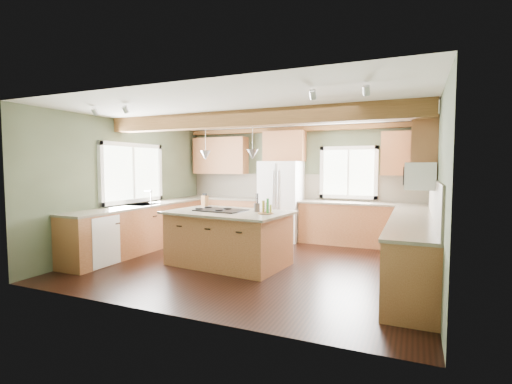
% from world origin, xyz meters
% --- Properties ---
extents(floor, '(5.60, 5.60, 0.00)m').
position_xyz_m(floor, '(0.00, 0.00, 0.00)').
color(floor, black).
rests_on(floor, ground).
extents(ceiling, '(5.60, 5.60, 0.00)m').
position_xyz_m(ceiling, '(0.00, 0.00, 2.60)').
color(ceiling, silver).
rests_on(ceiling, wall_back).
extents(wall_back, '(5.60, 0.00, 5.60)m').
position_xyz_m(wall_back, '(0.00, 2.50, 1.30)').
color(wall_back, '#404934').
rests_on(wall_back, ground).
extents(wall_left, '(0.00, 5.00, 5.00)m').
position_xyz_m(wall_left, '(-2.80, 0.00, 1.30)').
color(wall_left, '#404934').
rests_on(wall_left, ground).
extents(wall_right, '(0.00, 5.00, 5.00)m').
position_xyz_m(wall_right, '(2.80, 0.00, 1.30)').
color(wall_right, '#404934').
rests_on(wall_right, ground).
extents(ceiling_beam, '(5.55, 0.26, 0.26)m').
position_xyz_m(ceiling_beam, '(0.00, -0.29, 2.47)').
color(ceiling_beam, '#543518').
rests_on(ceiling_beam, ceiling).
extents(soffit_trim, '(5.55, 0.20, 0.10)m').
position_xyz_m(soffit_trim, '(0.00, 2.40, 2.54)').
color(soffit_trim, '#543518').
rests_on(soffit_trim, ceiling).
extents(backsplash_back, '(5.58, 0.03, 0.58)m').
position_xyz_m(backsplash_back, '(0.00, 2.48, 1.21)').
color(backsplash_back, brown).
rests_on(backsplash_back, wall_back).
extents(backsplash_right, '(0.03, 3.70, 0.58)m').
position_xyz_m(backsplash_right, '(2.78, 0.05, 1.21)').
color(backsplash_right, brown).
rests_on(backsplash_right, wall_right).
extents(base_cab_back_left, '(2.02, 0.60, 0.88)m').
position_xyz_m(base_cab_back_left, '(-1.79, 2.20, 0.44)').
color(base_cab_back_left, brown).
rests_on(base_cab_back_left, floor).
extents(counter_back_left, '(2.06, 0.64, 0.04)m').
position_xyz_m(counter_back_left, '(-1.79, 2.20, 0.90)').
color(counter_back_left, brown).
rests_on(counter_back_left, base_cab_back_left).
extents(base_cab_back_right, '(2.62, 0.60, 0.88)m').
position_xyz_m(base_cab_back_right, '(1.49, 2.20, 0.44)').
color(base_cab_back_right, brown).
rests_on(base_cab_back_right, floor).
extents(counter_back_right, '(2.66, 0.64, 0.04)m').
position_xyz_m(counter_back_right, '(1.49, 2.20, 0.90)').
color(counter_back_right, brown).
rests_on(counter_back_right, base_cab_back_right).
extents(base_cab_left, '(0.60, 3.70, 0.88)m').
position_xyz_m(base_cab_left, '(-2.50, 0.05, 0.44)').
color(base_cab_left, brown).
rests_on(base_cab_left, floor).
extents(counter_left, '(0.64, 3.74, 0.04)m').
position_xyz_m(counter_left, '(-2.50, 0.05, 0.90)').
color(counter_left, brown).
rests_on(counter_left, base_cab_left).
extents(base_cab_right, '(0.60, 3.70, 0.88)m').
position_xyz_m(base_cab_right, '(2.50, 0.05, 0.44)').
color(base_cab_right, brown).
rests_on(base_cab_right, floor).
extents(counter_right, '(0.64, 3.74, 0.04)m').
position_xyz_m(counter_right, '(2.50, 0.05, 0.90)').
color(counter_right, brown).
rests_on(counter_right, base_cab_right).
extents(upper_cab_back_left, '(1.40, 0.35, 0.90)m').
position_xyz_m(upper_cab_back_left, '(-1.99, 2.33, 1.95)').
color(upper_cab_back_left, brown).
rests_on(upper_cab_back_left, wall_back).
extents(upper_cab_over_fridge, '(0.96, 0.35, 0.70)m').
position_xyz_m(upper_cab_over_fridge, '(-0.30, 2.33, 2.15)').
color(upper_cab_over_fridge, brown).
rests_on(upper_cab_over_fridge, wall_back).
extents(upper_cab_right, '(0.35, 2.20, 0.90)m').
position_xyz_m(upper_cab_right, '(2.62, 0.90, 1.95)').
color(upper_cab_right, brown).
rests_on(upper_cab_right, wall_right).
extents(upper_cab_back_corner, '(0.90, 0.35, 0.90)m').
position_xyz_m(upper_cab_back_corner, '(2.30, 2.33, 1.95)').
color(upper_cab_back_corner, brown).
rests_on(upper_cab_back_corner, wall_back).
extents(window_left, '(0.04, 1.60, 1.05)m').
position_xyz_m(window_left, '(-2.78, 0.05, 1.55)').
color(window_left, white).
rests_on(window_left, wall_left).
extents(window_back, '(1.10, 0.04, 1.00)m').
position_xyz_m(window_back, '(1.15, 2.48, 1.55)').
color(window_back, white).
rests_on(window_back, wall_back).
extents(sink, '(0.50, 0.65, 0.03)m').
position_xyz_m(sink, '(-2.50, 0.05, 0.91)').
color(sink, '#262628').
rests_on(sink, counter_left).
extents(faucet, '(0.02, 0.02, 0.28)m').
position_xyz_m(faucet, '(-2.32, 0.05, 1.05)').
color(faucet, '#B2B2B7').
rests_on(faucet, sink).
extents(dishwasher, '(0.60, 0.60, 0.84)m').
position_xyz_m(dishwasher, '(-2.49, -1.25, 0.43)').
color(dishwasher, white).
rests_on(dishwasher, floor).
extents(oven, '(0.60, 0.72, 0.84)m').
position_xyz_m(oven, '(2.49, -1.25, 0.43)').
color(oven, white).
rests_on(oven, floor).
extents(microwave, '(0.40, 0.70, 0.38)m').
position_xyz_m(microwave, '(2.58, -0.05, 1.55)').
color(microwave, white).
rests_on(microwave, wall_right).
extents(pendant_left, '(0.18, 0.18, 0.16)m').
position_xyz_m(pendant_left, '(-0.87, -0.24, 1.88)').
color(pendant_left, '#B2B2B7').
rests_on(pendant_left, ceiling).
extents(pendant_right, '(0.18, 0.18, 0.16)m').
position_xyz_m(pendant_right, '(0.07, -0.34, 1.88)').
color(pendant_right, '#B2B2B7').
rests_on(pendant_right, ceiling).
extents(refrigerator, '(0.90, 0.74, 1.80)m').
position_xyz_m(refrigerator, '(-0.30, 2.12, 0.90)').
color(refrigerator, white).
rests_on(refrigerator, floor).
extents(island, '(2.03, 1.37, 0.88)m').
position_xyz_m(island, '(-0.40, -0.29, 0.44)').
color(island, brown).
rests_on(island, floor).
extents(island_top, '(2.17, 1.51, 0.04)m').
position_xyz_m(island_top, '(-0.40, -0.29, 0.90)').
color(island_top, brown).
rests_on(island_top, island).
extents(cooktop, '(0.88, 0.64, 0.02)m').
position_xyz_m(cooktop, '(-0.56, -0.27, 0.93)').
color(cooktop, black).
rests_on(cooktop, island_top).
extents(knife_block, '(0.15, 0.13, 0.20)m').
position_xyz_m(knife_block, '(-1.21, 0.27, 1.02)').
color(knife_block, brown).
rests_on(knife_block, island_top).
extents(utensil_crock, '(0.12, 0.12, 0.14)m').
position_xyz_m(utensil_crock, '(0.07, -0.14, 0.99)').
color(utensil_crock, '#3D3531').
rests_on(utensil_crock, island_top).
extents(bottle_tray, '(0.33, 0.33, 0.24)m').
position_xyz_m(bottle_tray, '(0.31, -0.34, 1.04)').
color(bottle_tray, brown).
rests_on(bottle_tray, island_top).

